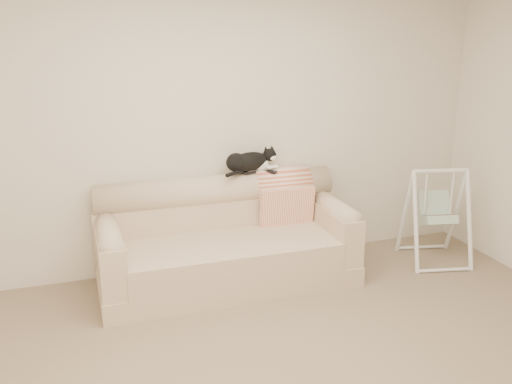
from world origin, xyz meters
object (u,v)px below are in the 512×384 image
remote_b (268,171)px  baby_swing (436,215)px  tuxedo_cat (250,161)px  remote_a (252,172)px  sofa (225,243)px

remote_b → baby_swing: 1.67m
tuxedo_cat → baby_swing: 1.85m
remote_b → tuxedo_cat: (-0.16, 0.03, 0.10)m
remote_a → baby_swing: remote_a is taller
remote_a → remote_b: remote_a is taller
remote_a → tuxedo_cat: tuxedo_cat is taller
baby_swing → remote_b: bearing=164.7°
tuxedo_cat → remote_a: bearing=-14.2°
sofa → remote_b: bearing=23.9°
remote_a → baby_swing: bearing=-14.9°
tuxedo_cat → baby_swing: size_ratio=0.61×
sofa → tuxedo_cat: (0.31, 0.24, 0.65)m
sofa → baby_swing: baby_swing is taller
sofa → baby_swing: bearing=-6.1°
sofa → remote_b: size_ratio=14.05×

